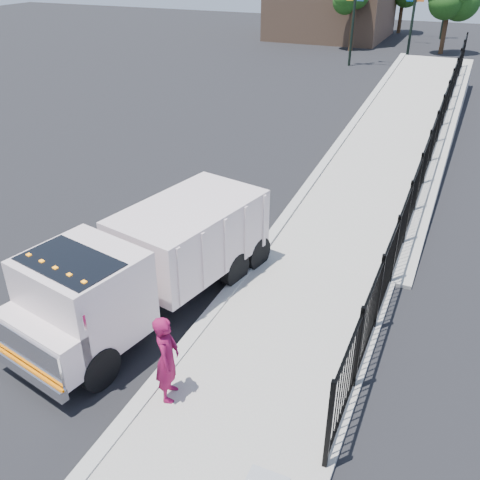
% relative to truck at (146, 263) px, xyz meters
% --- Properties ---
extents(ground, '(120.00, 120.00, 0.00)m').
position_rel_truck_xyz_m(ground, '(1.43, -0.63, -1.32)').
color(ground, black).
rests_on(ground, ground).
extents(sidewalk, '(3.55, 12.00, 0.12)m').
position_rel_truck_xyz_m(sidewalk, '(3.35, -2.63, -1.26)').
color(sidewalk, '#9E998E').
rests_on(sidewalk, ground).
extents(curb, '(0.30, 12.00, 0.16)m').
position_rel_truck_xyz_m(curb, '(1.43, -2.63, -1.24)').
color(curb, '#ADAAA3').
rests_on(curb, ground).
extents(ramp, '(3.95, 24.06, 3.19)m').
position_rel_truck_xyz_m(ramp, '(3.55, 15.37, -1.32)').
color(ramp, '#9E998E').
rests_on(ramp, ground).
extents(iron_fence, '(0.10, 28.00, 1.80)m').
position_rel_truck_xyz_m(iron_fence, '(4.98, 11.37, -0.42)').
color(iron_fence, black).
rests_on(iron_fence, ground).
extents(truck, '(3.56, 7.15, 2.34)m').
position_rel_truck_xyz_m(truck, '(0.00, 0.00, 0.00)').
color(truck, black).
rests_on(truck, ground).
extents(worker, '(0.62, 0.76, 1.80)m').
position_rel_truck_xyz_m(worker, '(1.87, -2.29, -0.30)').
color(worker, maroon).
rests_on(worker, sidewalk).
extents(light_pole_1, '(3.78, 0.22, 8.00)m').
position_rel_truck_xyz_m(light_pole_1, '(0.80, 31.87, 3.05)').
color(light_pole_1, black).
rests_on(light_pole_1, ground).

